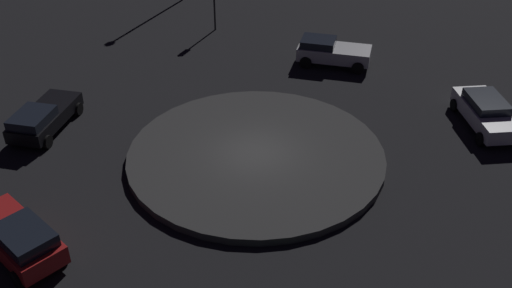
{
  "coord_description": "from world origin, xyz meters",
  "views": [
    {
      "loc": [
        -20.08,
        9.1,
        15.27
      ],
      "look_at": [
        0.0,
        0.0,
        0.78
      ],
      "focal_mm": 41.29,
      "sensor_mm": 36.0,
      "label": 1
    }
  ],
  "objects_px": {
    "car_red": "(18,237)",
    "car_black": "(43,117)",
    "car_silver": "(331,51)",
    "car_white": "(486,112)"
  },
  "relations": [
    {
      "from": "car_red",
      "to": "car_silver",
      "type": "bearing_deg",
      "value": -85.31
    },
    {
      "from": "car_white",
      "to": "car_black",
      "type": "distance_m",
      "value": 21.59
    },
    {
      "from": "car_white",
      "to": "car_silver",
      "type": "distance_m",
      "value": 9.8
    },
    {
      "from": "car_red",
      "to": "car_white",
      "type": "xyz_separation_m",
      "value": [
        0.05,
        -21.83,
        -0.03
      ]
    },
    {
      "from": "car_white",
      "to": "car_silver",
      "type": "xyz_separation_m",
      "value": [
        9.22,
        3.32,
        0.03
      ]
    },
    {
      "from": "car_white",
      "to": "car_silver",
      "type": "height_order",
      "value": "car_silver"
    },
    {
      "from": "car_red",
      "to": "car_white",
      "type": "height_order",
      "value": "car_red"
    },
    {
      "from": "car_black",
      "to": "car_red",
      "type": "bearing_deg",
      "value": -156.25
    },
    {
      "from": "car_black",
      "to": "car_silver",
      "type": "distance_m",
      "value": 16.55
    },
    {
      "from": "car_red",
      "to": "car_black",
      "type": "relative_size",
      "value": 1.03
    }
  ]
}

